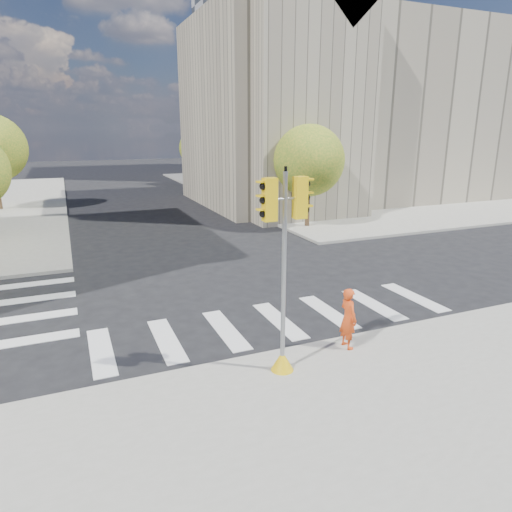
{
  "coord_description": "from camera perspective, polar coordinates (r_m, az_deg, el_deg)",
  "views": [
    {
      "loc": [
        -5.95,
        -14.07,
        5.89
      ],
      "look_at": [
        -0.73,
        -1.59,
        2.1
      ],
      "focal_mm": 32.0,
      "sensor_mm": 36.0,
      "label": 1
    }
  ],
  "objects": [
    {
      "name": "office_tower",
      "position": [
        63.31,
        4.12,
        23.9
      ],
      "size": [
        20.0,
        18.0,
        30.0
      ],
      "primitive_type": "cube",
      "color": "#9EA0A3",
      "rests_on": "ground"
    },
    {
      "name": "tree_re_far",
      "position": [
        49.96,
        -7.24,
        13.23
      ],
      "size": [
        4.0,
        4.0,
        5.88
      ],
      "color": "#382616",
      "rests_on": "ground"
    },
    {
      "name": "tree_re_near",
      "position": [
        27.63,
        6.63,
        11.75
      ],
      "size": [
        4.2,
        4.2,
        6.16
      ],
      "color": "#382616",
      "rests_on": "ground"
    },
    {
      "name": "civic_building",
      "position": [
        39.59,
        10.79,
        17.39
      ],
      "size": [
        26.0,
        16.0,
        19.39
      ],
      "color": "#9E947D",
      "rests_on": "ground"
    },
    {
      "name": "lamp_far",
      "position": [
        44.34,
        -4.47,
        13.93
      ],
      "size": [
        0.35,
        0.18,
        8.11
      ],
      "color": "black",
      "rests_on": "sidewalk_far_right"
    },
    {
      "name": "sidewalk_far_right",
      "position": [
        48.09,
        10.28,
        8.47
      ],
      "size": [
        28.0,
        40.0,
        0.15
      ],
      "primitive_type": "cube",
      "color": "gray",
      "rests_on": "ground"
    },
    {
      "name": "photographer",
      "position": [
        12.56,
        11.45,
        -7.63
      ],
      "size": [
        0.41,
        0.62,
        1.68
      ],
      "primitive_type": "imported",
      "rotation": [
        0.0,
        0.0,
        1.58
      ],
      "color": "#D94314",
      "rests_on": "sidewalk_near"
    },
    {
      "name": "traffic_signal",
      "position": [
        10.72,
        3.46,
        -4.13
      ],
      "size": [
        1.07,
        0.56,
        4.95
      ],
      "rotation": [
        0.0,
        0.0,
        0.03
      ],
      "color": "#E0B10B",
      "rests_on": "sidewalk_near"
    },
    {
      "name": "lamp_near",
      "position": [
        31.37,
        3.83,
        13.24
      ],
      "size": [
        0.35,
        0.18,
        8.11
      ],
      "color": "black",
      "rests_on": "sidewalk_far_right"
    },
    {
      "name": "tree_re_mid",
      "position": [
        38.53,
        -2.3,
        13.37
      ],
      "size": [
        4.6,
        4.6,
        6.66
      ],
      "color": "#382616",
      "rests_on": "ground"
    },
    {
      "name": "ground",
      "position": [
        16.37,
        0.21,
        -5.43
      ],
      "size": [
        160.0,
        160.0,
        0.0
      ],
      "primitive_type": "plane",
      "color": "black",
      "rests_on": "ground"
    }
  ]
}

